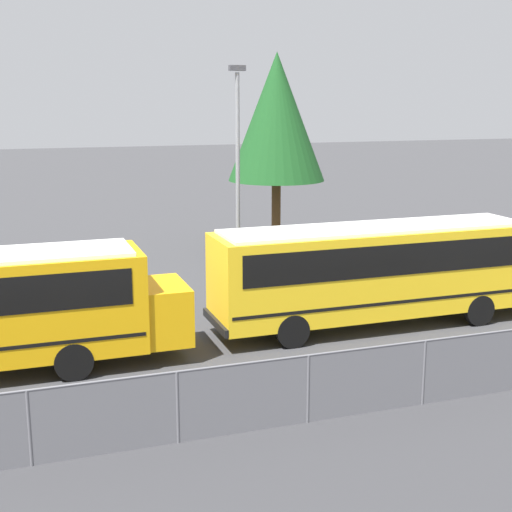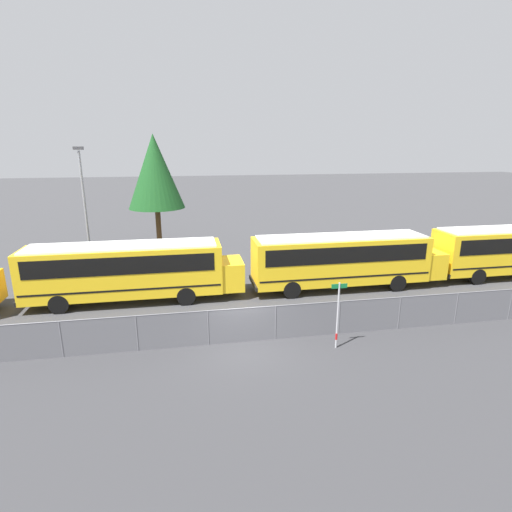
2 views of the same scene
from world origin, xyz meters
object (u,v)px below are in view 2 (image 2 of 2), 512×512
Objects in this scene: light_pole at (85,208)px; school_bus_3 at (344,257)px; school_bus_2 at (129,268)px; street_sign at (338,314)px; tree_0 at (155,172)px.

school_bus_3 is at bearing -18.73° from light_pole.
school_bus_2 and school_bus_3 have the same top height.
light_pole is (-12.67, 12.53, 3.03)m from street_sign.
school_bus_3 is 17.53m from tree_0.
light_pole reaches higher than street_sign.
school_bus_2 is at bearing -58.87° from light_pole.
school_bus_3 is (12.64, -0.06, 0.00)m from school_bus_2.
school_bus_2 is 1.00× the size of school_bus_3.
school_bus_3 is 3.98× the size of street_sign.
tree_0 is at bearing 113.75° from street_sign.
school_bus_2 reaches higher than street_sign.
school_bus_2 is 13.01m from tree_0.
school_bus_3 is 16.95m from light_pole.
school_bus_3 reaches higher than street_sign.
school_bus_2 is at bearing 142.68° from street_sign.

